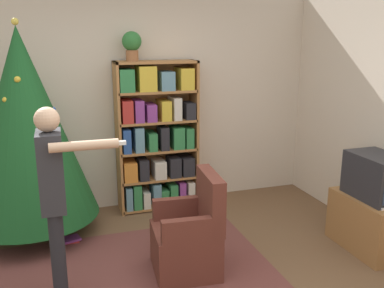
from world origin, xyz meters
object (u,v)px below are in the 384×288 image
at_px(standing_person, 54,192).
at_px(potted_plant, 132,44).
at_px(christmas_tree, 25,125).
at_px(armchair, 190,238).
at_px(television, 377,177).
at_px(bookshelf, 156,137).

height_order(standing_person, potted_plant, potted_plant).
distance_m(christmas_tree, armchair, 2.03).
bearing_deg(christmas_tree, potted_plant, 15.69).
distance_m(television, standing_person, 2.97).
bearing_deg(bookshelf, armchair, -92.87).
bearing_deg(potted_plant, armchair, -83.43).
relative_size(christmas_tree, potted_plant, 6.83).
bearing_deg(armchair, christmas_tree, -127.39).
bearing_deg(armchair, television, 89.92).
bearing_deg(christmas_tree, television, -23.39).
xyz_separation_m(television, standing_person, (-2.97, 0.03, 0.18)).
bearing_deg(standing_person, television, 89.96).
bearing_deg(television, christmas_tree, 156.61).
bearing_deg(bookshelf, television, -43.96).
distance_m(standing_person, potted_plant, 2.20).
bearing_deg(christmas_tree, armchair, -42.17).
bearing_deg(christmas_tree, standing_person, -79.72).
bearing_deg(standing_person, christmas_tree, -169.09).
relative_size(bookshelf, standing_person, 1.13).
relative_size(standing_person, potted_plant, 4.83).
xyz_separation_m(standing_person, potted_plant, (0.93, 1.69, 1.05)).
relative_size(television, potted_plant, 1.74).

